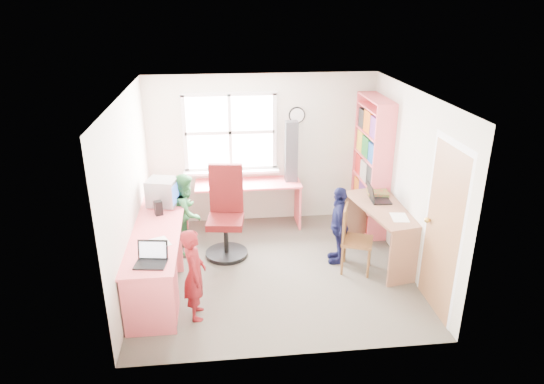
# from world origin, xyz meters

# --- Properties ---
(room) EXTENTS (3.64, 3.44, 2.44)m
(room) POSITION_xyz_m (0.01, 0.10, 1.22)
(room) COLOR #4B443B
(room) RESTS_ON ground
(l_desk) EXTENTS (2.38, 2.95, 0.75)m
(l_desk) POSITION_xyz_m (-1.31, -0.28, 0.46)
(l_desk) COLOR #FF666D
(l_desk) RESTS_ON ground
(right_desk) EXTENTS (0.89, 1.49, 0.81)m
(right_desk) POSITION_xyz_m (1.56, 0.15, 0.59)
(right_desk) COLOR #9D6A4E
(right_desk) RESTS_ON ground
(bookshelf) EXTENTS (0.30, 1.02, 2.10)m
(bookshelf) POSITION_xyz_m (1.65, 1.19, 1.00)
(bookshelf) COLOR #FF666D
(bookshelf) RESTS_ON ground
(swivel_chair) EXTENTS (0.68, 0.68, 1.30)m
(swivel_chair) POSITION_xyz_m (-0.62, 0.57, 0.56)
(swivel_chair) COLOR black
(swivel_chair) RESTS_ON ground
(wooden_chair) EXTENTS (0.51, 0.51, 0.92)m
(wooden_chair) POSITION_xyz_m (1.04, -0.09, 0.50)
(wooden_chair) COLOR brown
(wooden_chair) RESTS_ON ground
(crt_monitor) EXTENTS (0.47, 0.44, 0.39)m
(crt_monitor) POSITION_xyz_m (-1.48, 0.67, 0.95)
(crt_monitor) COLOR #97969A
(crt_monitor) RESTS_ON l_desk
(laptop_left) EXTENTS (0.37, 0.32, 0.23)m
(laptop_left) POSITION_xyz_m (-1.46, -0.93, 0.80)
(laptop_left) COLOR black
(laptop_left) RESTS_ON l_desk
(laptop_right) EXTENTS (0.32, 0.38, 0.25)m
(laptop_right) POSITION_xyz_m (1.49, 0.38, 0.87)
(laptop_right) COLOR black
(laptop_right) RESTS_ON right_desk
(speaker_a) EXTENTS (0.13, 0.13, 0.20)m
(speaker_a) POSITION_xyz_m (-1.52, 0.35, 0.85)
(speaker_a) COLOR black
(speaker_a) RESTS_ON l_desk
(speaker_b) EXTENTS (0.11, 0.11, 0.18)m
(speaker_b) POSITION_xyz_m (-1.49, 0.75, 0.84)
(speaker_b) COLOR black
(speaker_b) RESTS_ON l_desk
(cd_tower) EXTENTS (0.20, 0.18, 0.96)m
(cd_tower) POSITION_xyz_m (0.43, 1.45, 1.23)
(cd_tower) COLOR black
(cd_tower) RESTS_ON l_desk
(game_box) EXTENTS (0.33, 0.33, 0.06)m
(game_box) POSITION_xyz_m (1.58, 0.59, 0.84)
(game_box) COLOR red
(game_box) RESTS_ON right_desk
(paper_a) EXTENTS (0.29, 0.33, 0.00)m
(paper_a) POSITION_xyz_m (-1.42, -0.46, 0.75)
(paper_a) COLOR white
(paper_a) RESTS_ON l_desk
(paper_b) EXTENTS (0.24, 0.32, 0.00)m
(paper_b) POSITION_xyz_m (1.61, -0.21, 0.81)
(paper_b) COLOR white
(paper_b) RESTS_ON right_desk
(potted_plant) EXTENTS (0.17, 0.14, 0.30)m
(potted_plant) POSITION_xyz_m (-0.64, 1.48, 0.90)
(potted_plant) COLOR #2E6B2B
(potted_plant) RESTS_ON l_desk
(person_red) EXTENTS (0.29, 0.42, 1.11)m
(person_red) POSITION_xyz_m (-1.01, -0.90, 0.55)
(person_red) COLOR maroon
(person_red) RESTS_ON ground
(person_green) EXTENTS (0.54, 0.64, 1.17)m
(person_green) POSITION_xyz_m (-1.18, 0.75, 0.58)
(person_green) COLOR #2F753B
(person_green) RESTS_ON ground
(person_navy) EXTENTS (0.36, 0.68, 1.11)m
(person_navy) POSITION_xyz_m (0.92, 0.17, 0.55)
(person_navy) COLOR #13153D
(person_navy) RESTS_ON ground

